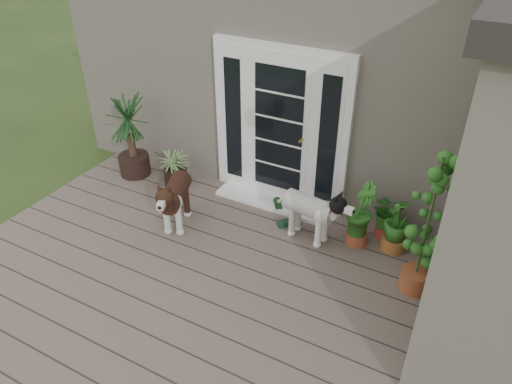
% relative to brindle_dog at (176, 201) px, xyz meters
% --- Properties ---
extents(deck, '(6.20, 4.60, 0.12)m').
position_rel_brindle_dog_xyz_m(deck, '(1.05, -0.98, -0.42)').
color(deck, '#6B5B4C').
rests_on(deck, ground).
extents(house_main, '(7.40, 4.00, 3.10)m').
position_rel_brindle_dog_xyz_m(house_main, '(1.05, 3.27, 1.07)').
color(house_main, '#665E54').
rests_on(house_main, ground).
extents(door_unit, '(1.90, 0.14, 2.15)m').
position_rel_brindle_dog_xyz_m(door_unit, '(0.85, 1.22, 0.71)').
color(door_unit, white).
rests_on(door_unit, deck).
extents(door_step, '(1.60, 0.40, 0.05)m').
position_rel_brindle_dog_xyz_m(door_step, '(0.85, 1.02, -0.34)').
color(door_step, white).
rests_on(door_step, deck).
extents(brindle_dog, '(0.65, 0.95, 0.73)m').
position_rel_brindle_dog_xyz_m(brindle_dog, '(0.00, 0.00, 0.00)').
color(brindle_dog, '#371C14').
rests_on(brindle_dog, deck).
extents(white_dog, '(0.88, 0.48, 0.70)m').
position_rel_brindle_dog_xyz_m(white_dog, '(1.60, 0.54, -0.01)').
color(white_dog, white).
rests_on(white_dog, deck).
extents(spider_plant, '(0.64, 0.64, 0.60)m').
position_rel_brindle_dog_xyz_m(spider_plant, '(-0.63, 0.83, -0.06)').
color(spider_plant, '#8CA867').
rests_on(spider_plant, deck).
extents(yucca, '(1.07, 1.07, 1.25)m').
position_rel_brindle_dog_xyz_m(yucca, '(-1.34, 0.75, 0.26)').
color(yucca, black).
rests_on(yucca, deck).
extents(herb_a, '(0.57, 0.57, 0.52)m').
position_rel_brindle_dog_xyz_m(herb_a, '(2.44, 1.02, -0.10)').
color(herb_a, '#234D16').
rests_on(herb_a, deck).
extents(herb_b, '(0.46, 0.46, 0.62)m').
position_rel_brindle_dog_xyz_m(herb_b, '(2.17, 0.73, -0.05)').
color(herb_b, '#1D611B').
rests_on(herb_b, deck).
extents(herb_c, '(0.46, 0.46, 0.56)m').
position_rel_brindle_dog_xyz_m(herb_c, '(2.60, 0.83, -0.08)').
color(herb_c, '#28631C').
rests_on(herb_c, deck).
extents(sapling, '(0.61, 0.61, 1.71)m').
position_rel_brindle_dog_xyz_m(sapling, '(2.98, 0.26, 0.49)').
color(sapling, '#265518').
rests_on(sapling, deck).
extents(clog_left, '(0.27, 0.31, 0.09)m').
position_rel_brindle_dog_xyz_m(clog_left, '(0.98, 0.96, -0.32)').
color(clog_left, '#143414').
rests_on(clog_left, deck).
extents(clog_right, '(0.31, 0.32, 0.09)m').
position_rel_brindle_dog_xyz_m(clog_right, '(1.27, 0.66, -0.32)').
color(clog_right, '#15351F').
rests_on(clog_right, deck).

